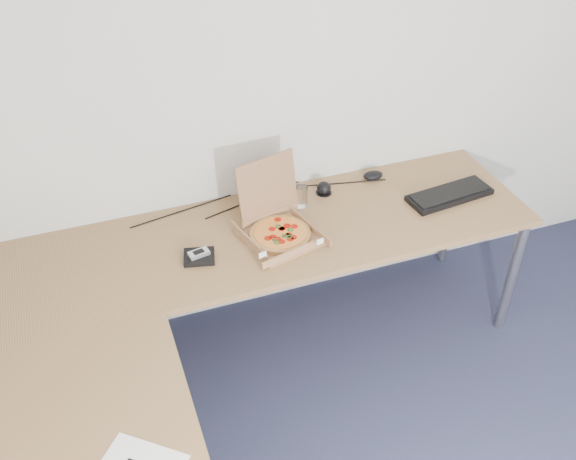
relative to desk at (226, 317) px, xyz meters
name	(u,v)px	position (x,y,z in m)	size (l,w,h in m)	color
desk	(226,317)	(0.00, 0.00, 0.00)	(2.50, 2.20, 0.73)	olive
pizza_box	(279,229)	(0.36, 0.39, 0.07)	(0.31, 0.36, 0.31)	#A06F49
drinking_glass	(301,196)	(0.54, 0.58, 0.08)	(0.06, 0.06, 0.11)	white
keyboard	(449,195)	(1.25, 0.40, 0.04)	(0.43, 0.15, 0.03)	black
mouse	(373,175)	(0.97, 0.68, 0.05)	(0.11, 0.07, 0.04)	black
wallet	(199,257)	(-0.02, 0.35, 0.04)	(0.13, 0.11, 0.02)	black
phone	(199,253)	(-0.02, 0.35, 0.06)	(0.09, 0.05, 0.02)	#B2B5BA
dome_speaker	(324,187)	(0.69, 0.64, 0.06)	(0.08, 0.08, 0.07)	black
cable_bundle	(256,198)	(0.35, 0.71, 0.03)	(0.63, 0.04, 0.01)	black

